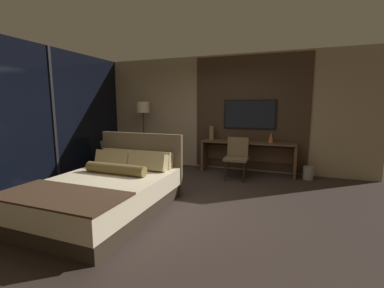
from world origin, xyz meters
name	(u,v)px	position (x,y,z in m)	size (l,w,h in m)	color
ground_plane	(175,203)	(0.00, 0.00, 0.00)	(16.00, 16.00, 0.00)	#332823
wall_back_tv_panel	(222,113)	(0.12, 2.59, 1.40)	(7.20, 0.09, 2.80)	tan
wall_left_window	(53,118)	(-3.00, 0.40, 1.32)	(0.06, 6.00, 2.80)	black
bed	(107,191)	(-0.84, -0.65, 0.32)	(1.64, 2.25, 1.09)	#33281E
desk	(247,151)	(0.82, 2.34, 0.52)	(2.16, 0.45, 0.75)	brown
tv	(250,114)	(0.82, 2.52, 1.38)	(1.22, 0.04, 0.69)	black
desk_chair	(237,154)	(0.68, 1.77, 0.54)	(0.50, 0.50, 0.90)	brown
armchair_by_window	(119,159)	(-2.25, 1.57, 0.26)	(0.74, 0.75, 0.76)	brown
floor_lamp	(143,112)	(-1.86, 2.16, 1.41)	(0.34, 0.34, 1.68)	#282623
vase_tall	(212,133)	(-0.06, 2.35, 0.92)	(0.12, 0.12, 0.33)	#846647
vase_short	(271,137)	(1.34, 2.32, 0.87)	(0.12, 0.12, 0.24)	#B2563D
book	(240,140)	(0.64, 2.35, 0.77)	(0.24, 0.18, 0.03)	#332D28
waste_bin	(308,173)	(2.15, 2.25, 0.14)	(0.22, 0.22, 0.28)	gray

